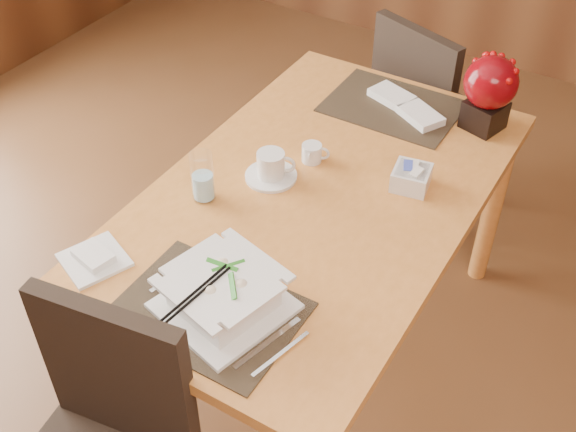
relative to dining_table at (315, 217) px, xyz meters
The scene contains 12 objects.
dining_table is the anchor object (origin of this frame).
placemat_near 0.56m from the dining_table, 90.00° to the right, with size 0.45×0.33×0.01m, color black.
placemat_far 0.56m from the dining_table, 90.00° to the left, with size 0.45×0.33×0.01m, color black.
soup_setting 0.54m from the dining_table, 86.78° to the right, with size 0.35×0.35×0.12m.
coffee_cup 0.21m from the dining_table, behind, with size 0.16×0.16×0.09m.
water_glass 0.38m from the dining_table, 145.08° to the right, with size 0.07×0.07×0.16m, color white.
creamer_jug 0.21m from the dining_table, 123.90° to the left, with size 0.08×0.08×0.06m, color silver, non-canonical shape.
sugar_caddy 0.32m from the dining_table, 37.31° to the left, with size 0.11×0.11×0.06m, color silver.
berry_decor 0.71m from the dining_table, 62.47° to the left, with size 0.18×0.18×0.26m.
napkins_far 0.56m from the dining_table, 84.17° to the left, with size 0.30×0.11×0.03m, color white, non-canonical shape.
bread_plate 0.68m from the dining_table, 123.38° to the right, with size 0.16×0.16×0.01m, color silver.
far_chair 0.96m from the dining_table, 90.55° to the left, with size 0.54×0.54×0.90m.
Camera 1 is at (0.79, -0.88, 2.13)m, focal length 45.00 mm.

